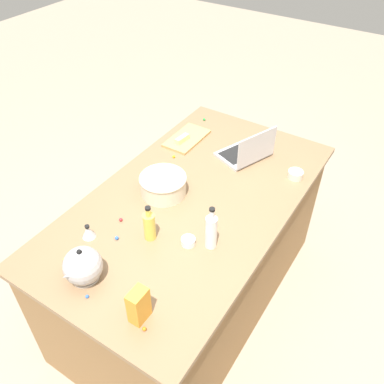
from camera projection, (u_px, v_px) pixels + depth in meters
name	position (u px, v px, depth m)	size (l,w,h in m)	color
ground_plane	(192.00, 294.00, 2.89)	(12.00, 12.00, 0.00)	gray
island_counter	(192.00, 252.00, 2.60)	(1.86, 1.04, 0.90)	olive
laptop	(247.00, 152.00, 2.58)	(0.37, 0.32, 0.22)	#B7B7BC
mixing_bowl_large	(163.00, 185.00, 2.31)	(0.27, 0.27, 0.12)	beige
bottle_vinegar	(211.00, 231.00, 1.98)	(0.06, 0.06, 0.25)	white
bottle_oil	(149.00, 226.00, 2.03)	(0.06, 0.06, 0.21)	#DBC64C
kettle	(83.00, 266.00, 1.84)	(0.21, 0.18, 0.20)	#ADADB2
cutting_board	(187.00, 138.00, 2.76)	(0.33, 0.18, 0.02)	tan
butter_stick_left	(182.00, 139.00, 2.71)	(0.11, 0.04, 0.04)	#F4E58C
ramekin_small	(295.00, 174.00, 2.44)	(0.09, 0.09, 0.05)	beige
ramekin_medium	(188.00, 241.00, 2.04)	(0.07, 0.07, 0.04)	white
kitchen_timer	(88.00, 232.00, 2.07)	(0.07, 0.07, 0.08)	#B2B2B7
candy_bag	(139.00, 305.00, 1.68)	(0.09, 0.06, 0.17)	gold
candy_0	(87.00, 296.00, 1.80)	(0.02, 0.02, 0.02)	blue
candy_1	(144.00, 329.00, 1.68)	(0.02, 0.02, 0.02)	orange
candy_2	(204.00, 119.00, 2.95)	(0.02, 0.02, 0.02)	green
candy_3	(174.00, 157.00, 2.60)	(0.02, 0.02, 0.02)	yellow
candy_4	(117.00, 238.00, 2.07)	(0.02, 0.02, 0.02)	blue
candy_5	(121.00, 220.00, 2.17)	(0.02, 0.02, 0.02)	red
candy_6	(65.00, 259.00, 1.96)	(0.02, 0.02, 0.02)	yellow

